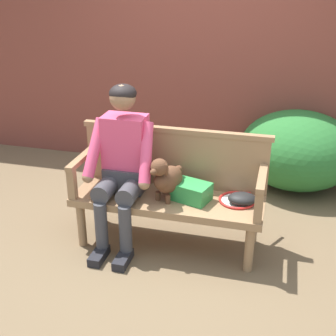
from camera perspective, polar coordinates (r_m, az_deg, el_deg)
ground_plane at (r=3.79m, az=0.00°, el=-9.57°), size 40.00×40.00×0.00m
brick_garden_fence at (r=4.98m, az=5.53°, el=15.79°), size 8.00×0.30×2.78m
hedge_bush_mid_left at (r=4.77m, az=16.19°, el=2.22°), size 1.19×1.08×0.80m
garden_bench at (r=3.59m, az=0.00°, el=-4.53°), size 1.51×0.51×0.44m
bench_backrest at (r=3.65m, az=0.90°, el=1.46°), size 1.55×0.06×0.50m
bench_armrest_left_end at (r=3.63m, az=-11.38°, el=-0.07°), size 0.06×0.51×0.28m
bench_armrest_right_end at (r=3.30m, az=11.75°, el=-2.66°), size 0.06×0.51×0.28m
person_seated at (r=3.54m, az=-5.84°, el=0.88°), size 0.56×0.66×1.31m
dog_on_bench at (r=3.44m, az=-0.19°, el=-1.26°), size 0.27×0.37×0.37m
tennis_racket at (r=3.55m, az=9.07°, el=-3.91°), size 0.41×0.57×0.03m
baseball_glove at (r=3.48m, az=9.44°, el=-3.88°), size 0.24×0.20×0.09m
sports_bag at (r=3.50m, az=3.03°, el=-2.99°), size 0.33×0.27×0.14m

